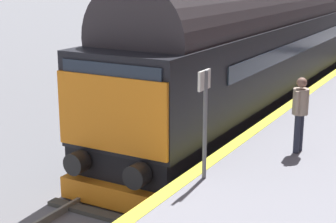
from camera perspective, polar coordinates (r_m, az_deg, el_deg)
The scene contains 7 objects.
ground_plane at distance 14.21m, azimuth 2.15°, elevation -5.06°, with size 140.00×140.00×0.00m, color slate.
track_main at distance 14.19m, azimuth 2.15°, elevation -4.85°, with size 2.50×60.00×0.15m.
station_platform at distance 12.90m, azimuth 16.58°, elevation -5.42°, with size 4.00×44.00×1.01m.
diesel_locomotive at distance 18.68m, azimuth 10.21°, elevation 7.35°, with size 2.74×18.50×4.68m.
signal_post_far at distance 24.80m, azimuth 10.87°, elevation 9.95°, with size 0.44×0.22×4.35m.
platform_number_sign at distance 9.83m, azimuth 3.94°, elevation 0.36°, with size 0.10×0.44×2.07m.
waiting_passenger at distance 11.73m, azimuth 13.97°, elevation 0.39°, with size 0.37×0.51×1.64m.
Camera 1 is at (6.10, -11.90, 4.81)m, focal length 56.94 mm.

